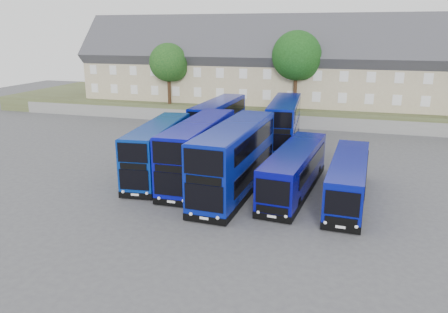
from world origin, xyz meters
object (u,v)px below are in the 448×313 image
Objects in this scene: coach_east_a at (294,171)px; tree_west at (170,64)px; dd_front_mid at (199,152)px; dd_front_left at (159,151)px; tree_mid at (298,58)px.

tree_west is (-18.90, 22.48, 5.52)m from coach_east_a.
coach_east_a is at bearing -4.82° from dd_front_mid.
tree_west reaches higher than dd_front_left.
tree_mid is at bearing 1.79° from tree_west.
dd_front_mid is 7.37m from coach_east_a.
dd_front_mid reaches higher than coach_east_a.
tree_mid is at bearing 78.14° from dd_front_mid.
coach_east_a is 1.51× the size of tree_west.
dd_front_mid is at bearing -178.47° from coach_east_a.
dd_front_left is 3.32m from dd_front_mid.
tree_mid is (-2.90, 22.98, 6.54)m from coach_east_a.
coach_east_a is at bearing -8.43° from dd_front_left.
coach_east_a is at bearing -82.80° from tree_mid.
tree_mid is at bearing 102.80° from coach_east_a.
tree_west is (-11.59, 21.96, 4.82)m from dd_front_mid.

